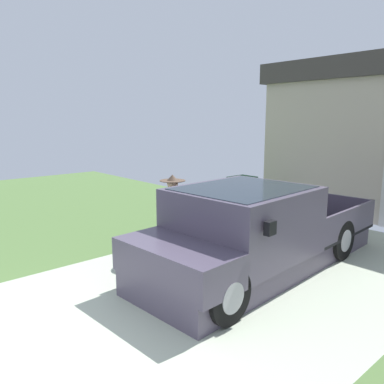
{
  "coord_description": "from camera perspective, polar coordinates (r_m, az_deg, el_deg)",
  "views": [
    {
      "loc": [
        4.17,
        -0.58,
        2.75
      ],
      "look_at": [
        -1.24,
        4.21,
        1.38
      ],
      "focal_mm": 35.92,
      "sensor_mm": 36.0,
      "label": 1
    }
  ],
  "objects": [
    {
      "name": "person_with_hat",
      "position": [
        7.63,
        -2.87,
        -3.1
      ],
      "size": [
        0.51,
        0.5,
        1.69
      ],
      "rotation": [
        0.0,
        0.0,
        -0.13
      ],
      "color": "black",
      "rests_on": "ground"
    },
    {
      "name": "handbag",
      "position": [
        7.73,
        -4.91,
        -8.97
      ],
      "size": [
        0.4,
        0.18,
        0.47
      ],
      "color": "brown",
      "rests_on": "ground"
    },
    {
      "name": "wheeled_trash_bin",
      "position": [
        11.41,
        7.41,
        -0.23
      ],
      "size": [
        0.6,
        0.72,
        1.09
      ],
      "color": "#286B38",
      "rests_on": "ground"
    },
    {
      "name": "pickup_truck",
      "position": [
        7.01,
        8.55,
        -6.15
      ],
      "size": [
        2.36,
        5.55,
        1.6
      ],
      "rotation": [
        0.0,
        0.0,
        3.2
      ],
      "color": "#4E4659",
      "rests_on": "ground"
    }
  ]
}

